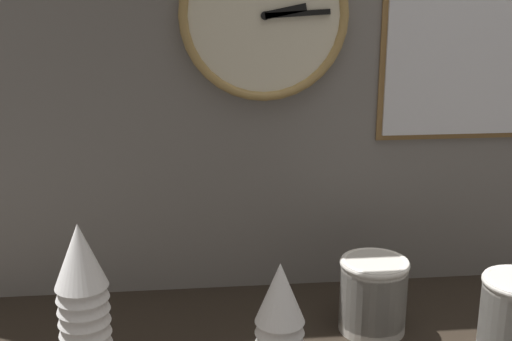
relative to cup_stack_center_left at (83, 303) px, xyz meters
name	(u,v)px	position (x,y,z in m)	size (l,w,h in m)	color
wall_tiled_back	(229,60)	(0.28, 0.36, 0.38)	(1.60, 0.03, 1.05)	slate
cup_stack_center_left	(83,303)	(0.00, 0.00, 0.00)	(0.09, 0.09, 0.29)	white
cup_stack_center_right	(280,315)	(0.34, 0.01, -0.04)	(0.09, 0.09, 0.20)	white
bowl_stack_right	(373,294)	(0.55, 0.12, -0.07)	(0.14, 0.14, 0.15)	beige
wall_clock	(265,15)	(0.35, 0.33, 0.47)	(0.36, 0.03, 0.36)	beige
menu_board	(484,29)	(0.83, 0.33, 0.44)	(0.45, 0.01, 0.48)	olive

